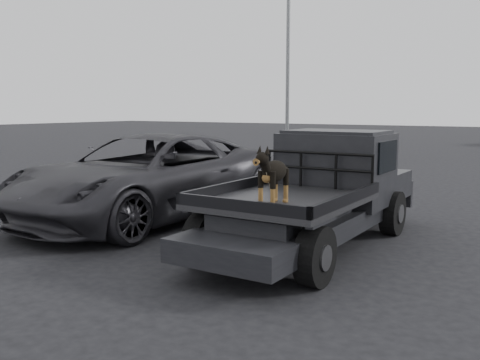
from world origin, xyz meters
The scene contains 6 objects.
ground centered at (0.00, 0.00, 0.00)m, with size 120.00×120.00×0.00m, color black.
flatbed_ute centered at (-0.41, 1.67, 0.46)m, with size 2.00×5.40×0.92m, color black, non-canonical shape.
ute_cab centered at (-0.41, 2.62, 1.36)m, with size 1.72×1.30×0.88m, color black, non-canonical shape.
headache_rack centered at (-0.41, 1.87, 1.20)m, with size 1.80×0.08×0.55m, color black, non-canonical shape.
dog centered at (-0.32, 0.25, 1.29)m, with size 0.32×0.60×0.74m, color black, non-canonical shape.
parked_suv centered at (-4.06, 1.94, 0.83)m, with size 2.76×5.98×1.66m, color #2D2C31.
Camera 1 is at (3.02, -5.86, 2.18)m, focal length 40.00 mm.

